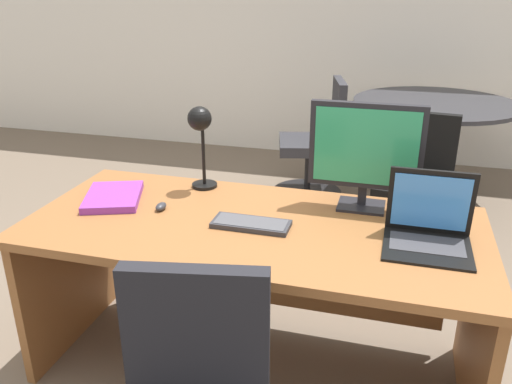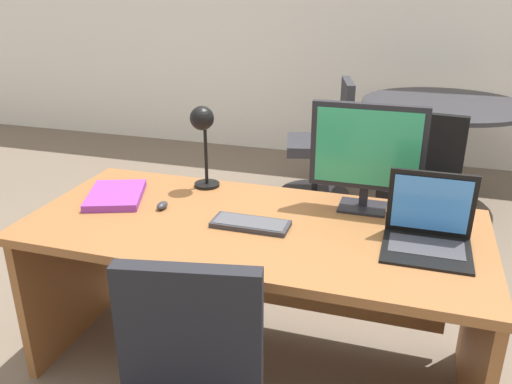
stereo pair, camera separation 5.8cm
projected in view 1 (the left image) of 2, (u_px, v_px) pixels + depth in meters
ground at (311, 228)px, 3.74m from camera, size 12.00×12.00×0.00m
back_wall at (350, 8)px, 4.81m from camera, size 10.00×0.10×2.80m
desk at (257, 260)px, 2.25m from camera, size 1.86×0.84×0.72m
monitor at (366, 150)px, 2.18m from camera, size 0.47×0.16×0.46m
laptop at (429, 221)px, 1.96m from camera, size 0.32×0.28×0.27m
keyboard at (250, 224)px, 2.10m from camera, size 0.31×0.13×0.02m
mouse at (161, 207)px, 2.25m from camera, size 0.04×0.07×0.03m
desk_lamp at (200, 130)px, 2.38m from camera, size 0.12×0.14×0.39m
book at (113, 197)px, 2.35m from camera, size 0.33×0.38×0.03m
meeting_table at (433, 126)px, 4.05m from camera, size 1.24×1.24×0.79m
meeting_chair_near at (414, 195)px, 3.37m from camera, size 0.56×0.56×0.86m
meeting_chair_far at (316, 150)px, 4.15m from camera, size 0.57×0.56×0.94m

